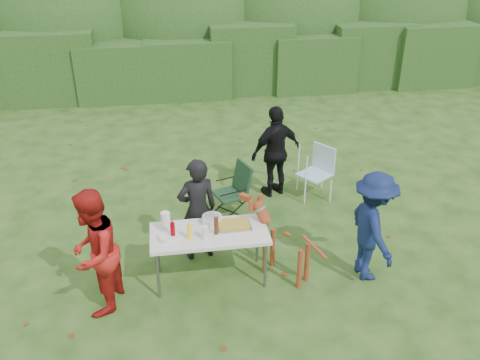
{
  "coord_description": "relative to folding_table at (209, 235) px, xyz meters",
  "views": [
    {
      "loc": [
        -0.68,
        -5.4,
        4.32
      ],
      "look_at": [
        0.3,
        0.86,
        1.0
      ],
      "focal_mm": 38.0,
      "sensor_mm": 36.0,
      "label": 1
    }
  ],
  "objects": [
    {
      "name": "person_black_puffy",
      "position": [
        1.35,
        2.16,
        0.11
      ],
      "size": [
        1.01,
        0.7,
        1.59
      ],
      "primitive_type": "imported",
      "rotation": [
        0.0,
        0.0,
        3.51
      ],
      "color": "black",
      "rests_on": "ground"
    },
    {
      "name": "dog",
      "position": [
        0.99,
        -0.11,
        -0.18
      ],
      "size": [
        1.06,
        1.07,
        1.02
      ],
      "primitive_type": null,
      "rotation": [
        0.0,
        0.0,
        2.35
      ],
      "color": "brown",
      "rests_on": "ground"
    },
    {
      "name": "beer_bottle",
      "position": [
        0.08,
        -0.06,
        0.17
      ],
      "size": [
        0.06,
        0.06,
        0.24
      ],
      "primitive_type": "cylinder",
      "color": "#47230F",
      "rests_on": "folding_table"
    },
    {
      "name": "person_cook",
      "position": [
        -0.11,
        0.54,
        0.07
      ],
      "size": [
        0.62,
        0.47,
        1.52
      ],
      "primitive_type": "imported",
      "rotation": [
        0.0,
        0.0,
        3.36
      ],
      "color": "black",
      "rests_on": "ground"
    },
    {
      "name": "camping_chair",
      "position": [
        0.5,
        1.55,
        -0.24
      ],
      "size": [
        0.71,
        0.71,
        0.89
      ],
      "primitive_type": null,
      "rotation": [
        0.0,
        0.0,
        3.48
      ],
      "color": "#1A3A21",
      "rests_on": "ground"
    },
    {
      "name": "person_red_jacket",
      "position": [
        -1.39,
        -0.34,
        0.12
      ],
      "size": [
        0.79,
        0.91,
        1.62
      ],
      "primitive_type": "imported",
      "rotation": [
        0.0,
        0.0,
        -1.82
      ],
      "color": "#AC1916",
      "rests_on": "ground"
    },
    {
      "name": "hedge_row",
      "position": [
        0.23,
        8.0,
        0.16
      ],
      "size": [
        22.0,
        1.4,
        1.7
      ],
      "primitive_type": "cube",
      "color": "#23471C",
      "rests_on": "ground"
    },
    {
      "name": "plate_stack",
      "position": [
        -0.52,
        -0.07,
        0.08
      ],
      "size": [
        0.24,
        0.24,
        0.05
      ],
      "primitive_type": "cylinder",
      "color": "white",
      "rests_on": "folding_table"
    },
    {
      "name": "focaccia_bread",
      "position": [
        0.32,
        0.08,
        0.09
      ],
      "size": [
        0.4,
        0.26,
        0.04
      ],
      "primitive_type": "cube",
      "color": "#B29936",
      "rests_on": "food_tray"
    },
    {
      "name": "folding_table",
      "position": [
        0.0,
        0.0,
        0.0
      ],
      "size": [
        1.5,
        0.7,
        0.74
      ],
      "color": "silver",
      "rests_on": "ground"
    },
    {
      "name": "shrub_backdrop",
      "position": [
        0.23,
        9.6,
        0.91
      ],
      "size": [
        20.0,
        2.6,
        3.2
      ],
      "primitive_type": "ellipsoid",
      "color": "#3D6628",
      "rests_on": "ground"
    },
    {
      "name": "paper_towel_roll",
      "position": [
        -0.54,
        0.13,
        0.18
      ],
      "size": [
        0.12,
        0.12,
        0.26
      ],
      "primitive_type": "cylinder",
      "color": "white",
      "rests_on": "folding_table"
    },
    {
      "name": "ground",
      "position": [
        0.23,
        -0.0,
        -0.69
      ],
      "size": [
        80.0,
        80.0,
        0.0
      ],
      "primitive_type": "plane",
      "color": "#1E4211"
    },
    {
      "name": "mustard_bottle",
      "position": [
        -0.26,
        -0.12,
        0.15
      ],
      "size": [
        0.06,
        0.06,
        0.2
      ],
      "primitive_type": "cylinder",
      "color": "yellow",
      "rests_on": "folding_table"
    },
    {
      "name": "cup_stack",
      "position": [
        -0.07,
        -0.15,
        0.14
      ],
      "size": [
        0.08,
        0.08,
        0.18
      ],
      "primitive_type": "cylinder",
      "color": "white",
      "rests_on": "folding_table"
    },
    {
      "name": "food_tray",
      "position": [
        0.32,
        0.08,
        0.06
      ],
      "size": [
        0.45,
        0.3,
        0.02
      ],
      "primitive_type": "cube",
      "color": "#B7B7BA",
      "rests_on": "folding_table"
    },
    {
      "name": "pasta_bowl",
      "position": [
        0.06,
        0.21,
        0.1
      ],
      "size": [
        0.26,
        0.26,
        0.1
      ],
      "primitive_type": "cylinder",
      "color": "silver",
      "rests_on": "folding_table"
    },
    {
      "name": "ketchup_bottle",
      "position": [
        -0.46,
        -0.08,
        0.16
      ],
      "size": [
        0.06,
        0.06,
        0.22
      ],
      "primitive_type": "cylinder",
      "color": "#910005",
      "rests_on": "folding_table"
    },
    {
      "name": "child",
      "position": [
        2.08,
        -0.24,
        0.07
      ],
      "size": [
        0.62,
        1.01,
        1.52
      ],
      "primitive_type": "imported",
      "rotation": [
        0.0,
        0.0,
        1.63
      ],
      "color": "#0F1C47",
      "rests_on": "ground"
    },
    {
      "name": "lawn_chair",
      "position": [
        1.99,
        1.97,
        -0.24
      ],
      "size": [
        0.73,
        0.73,
        0.89
      ],
      "primitive_type": null,
      "rotation": [
        0.0,
        0.0,
        3.75
      ],
      "color": "#52BBE7",
      "rests_on": "ground"
    }
  ]
}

